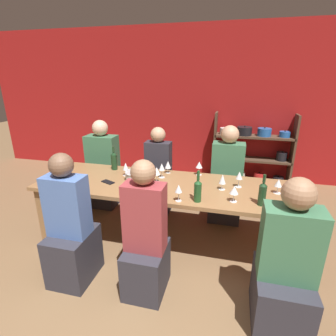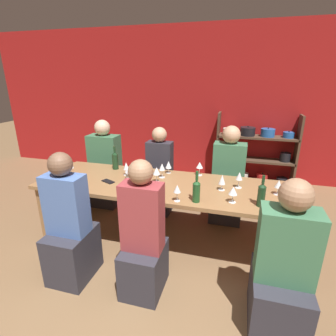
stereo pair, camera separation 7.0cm
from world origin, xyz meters
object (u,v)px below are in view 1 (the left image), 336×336
dining_table (166,190)px  person_near_c (284,274)px  wine_glass_white_c (239,176)px  wine_glass_empty_a (234,190)px  person_far_b (159,180)px  wine_glass_white_d (222,179)px  person_far_c (104,174)px  wine_bottle_amber (114,160)px  wine_glass_red_d (278,183)px  shelf_unit (251,154)px  wine_glass_white_a (168,165)px  cell_phone (108,182)px  wine_glass_red_c (157,171)px  wine_bottle_dark (198,190)px  wine_glass_white_b (126,167)px  wine_bottle_green (262,193)px  wine_glass_red_b (199,165)px  person_far_a (226,185)px  person_near_b (146,245)px  wine_glass_empty_b (162,167)px  mixing_bowl (137,175)px  wine_glass_white_e (179,189)px  person_near_a (71,235)px  wine_glass_red_a (70,166)px

dining_table → person_near_c: person_near_c is taller
wine_glass_white_c → wine_glass_empty_a: size_ratio=1.11×
dining_table → person_far_b: (-0.30, 0.75, -0.21)m
wine_glass_white_d → person_far_c: person_far_c is taller
wine_bottle_amber → wine_glass_red_d: size_ratio=1.93×
shelf_unit → wine_glass_white_a: bearing=-119.9°
wine_bottle_amber → cell_phone: bearing=-74.8°
wine_glass_red_c → person_far_b: 0.85m
wine_bottle_dark → wine_glass_white_c: size_ratio=1.74×
wine_glass_white_b → wine_bottle_green: bearing=-15.0°
wine_bottle_dark → wine_glass_white_d: 0.39m
wine_glass_red_b → person_far_c: 1.59m
person_near_c → wine_glass_empty_a: bearing=126.9°
wine_glass_white_a → person_near_c: (1.18, -1.13, -0.39)m
wine_glass_white_a → person_far_b: (-0.24, 0.41, -0.38)m
wine_glass_white_d → person_far_c: 1.98m
person_far_a → wine_bottle_amber: bearing=19.5°
wine_glass_red_b → person_near_b: 1.20m
dining_table → wine_bottle_amber: 0.82m
wine_glass_white_a → wine_glass_red_c: wine_glass_red_c is taller
wine_glass_red_d → wine_glass_empty_b: bearing=173.8°
person_near_b → person_far_c: bearing=127.6°
wine_glass_white_b → mixing_bowl: bearing=-29.6°
wine_bottle_dark → wine_glass_white_b: bearing=152.9°
shelf_unit → wine_glass_white_a: 2.14m
wine_glass_white_d → wine_glass_white_e: bearing=-135.8°
wine_bottle_dark → cell_phone: (-1.02, 0.22, -0.11)m
shelf_unit → wine_glass_red_b: shelf_unit is taller
wine_glass_white_c → cell_phone: (-1.39, -0.22, -0.12)m
wine_bottle_green → person_near_c: bearing=-73.4°
wine_glass_white_e → wine_glass_white_d: bearing=44.2°
wine_bottle_dark → wine_glass_empty_a: 0.33m
wine_glass_empty_b → person_near_a: (-0.61, -0.93, -0.39)m
mixing_bowl → dining_table: bearing=-6.9°
person_far_b → person_near_b: bearing=101.9°
mixing_bowl → wine_glass_white_c: (1.11, 0.07, 0.07)m
wine_bottle_green → person_near_c: (0.16, -0.53, -0.40)m
wine_glass_empty_b → wine_glass_white_c: bearing=-4.5°
wine_glass_white_b → wine_glass_white_d: size_ratio=0.95×
wine_glass_white_e → person_near_c: (0.90, -0.42, -0.41)m
wine_glass_white_a → person_far_c: 1.26m
wine_glass_red_c → cell_phone: 0.55m
person_near_a → person_far_a: bearing=49.2°
wine_bottle_amber → person_near_a: (0.04, -1.06, -0.39)m
dining_table → wine_glass_red_d: 1.15m
wine_glass_red_c → person_far_a: person_far_a is taller
wine_bottle_amber → wine_glass_red_d: bearing=-7.8°
wine_glass_white_c → person_near_a: bearing=-149.5°
person_near_b → person_far_b: bearing=101.9°
wine_glass_red_a → wine_glass_empty_b: 1.06m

